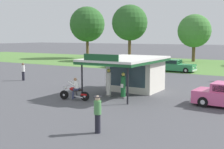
{
  "coord_description": "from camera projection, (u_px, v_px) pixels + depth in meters",
  "views": [
    {
      "loc": [
        10.99,
        -16.68,
        4.4
      ],
      "look_at": [
        -1.01,
        3.51,
        1.4
      ],
      "focal_mm": 47.71,
      "sensor_mm": 36.0,
      "label": 1
    }
  ],
  "objects": [
    {
      "name": "motorcycle_with_rider",
      "position": [
        75.0,
        91.0,
        20.65
      ],
      "size": [
        2.22,
        0.74,
        1.58
      ],
      "color": "black",
      "rests_on": "ground"
    },
    {
      "name": "ground_plane",
      "position": [
        99.0,
        101.0,
        20.35
      ],
      "size": [
        300.0,
        300.0,
        0.0
      ],
      "primitive_type": "plane",
      "color": "#4C4C51"
    },
    {
      "name": "gas_pump_offside",
      "position": [
        123.0,
        86.0,
        21.37
      ],
      "size": [
        0.44,
        0.44,
        1.85
      ],
      "color": "slate",
      "rests_on": "ground"
    },
    {
      "name": "tree_oak_far_right",
      "position": [
        194.0,
        31.0,
        52.15
      ],
      "size": [
        5.81,
        5.81,
        8.31
      ],
      "color": "brown",
      "rests_on": "ground"
    },
    {
      "name": "bystander_leaning_by_kiosk",
      "position": [
        23.0,
        71.0,
        29.91
      ],
      "size": [
        0.34,
        0.34,
        1.78
      ],
      "color": "black",
      "rests_on": "ground"
    },
    {
      "name": "service_station_kiosk",
      "position": [
        133.0,
        71.0,
        23.99
      ],
      "size": [
        4.57,
        7.18,
        3.24
      ],
      "color": "silver",
      "rests_on": "ground"
    },
    {
      "name": "tree_oak_far_left",
      "position": [
        87.0,
        24.0,
        60.81
      ],
      "size": [
        7.17,
        7.17,
        10.49
      ],
      "color": "brown",
      "rests_on": "ground"
    },
    {
      "name": "bystander_admiring_sedan",
      "position": [
        98.0,
        113.0,
        13.55
      ],
      "size": [
        0.38,
        0.38,
        1.75
      ],
      "color": "black",
      "rests_on": "ground"
    },
    {
      "name": "parked_car_second_row_spare",
      "position": [
        106.0,
        60.0,
        48.32
      ],
      "size": [
        5.66,
        2.64,
        1.47
      ],
      "color": "#B7B7BC",
      "rests_on": "ground"
    },
    {
      "name": "gas_pump_nearside",
      "position": [
        109.0,
        84.0,
        21.97
      ],
      "size": [
        0.44,
        0.44,
        2.05
      ],
      "color": "slate",
      "rests_on": "ground"
    },
    {
      "name": "tree_oak_left",
      "position": [
        130.0,
        23.0,
        54.92
      ],
      "size": [
        6.61,
        6.61,
        10.25
      ],
      "color": "brown",
      "rests_on": "ground"
    },
    {
      "name": "parked_car_back_row_far_right",
      "position": [
        175.0,
        66.0,
        37.66
      ],
      "size": [
        5.0,
        2.1,
        1.5
      ],
      "color": "#2D844C",
      "rests_on": "ground"
    },
    {
      "name": "grass_verge_strip",
      "position": [
        205.0,
        65.0,
        45.93
      ],
      "size": [
        120.0,
        24.0,
        0.01
      ],
      "primitive_type": "cube",
      "color": "#56843D",
      "rests_on": "ground"
    },
    {
      "name": "parked_car_back_row_centre",
      "position": [
        122.0,
        63.0,
        41.97
      ],
      "size": [
        5.39,
        2.92,
        1.52
      ],
      "color": "#19479E",
      "rests_on": "ground"
    }
  ]
}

